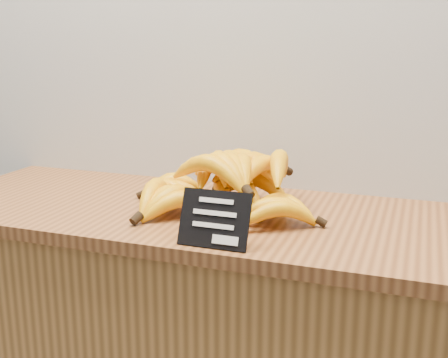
# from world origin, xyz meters

# --- Properties ---
(counter_top) EXTENTS (1.53, 0.54, 0.03)m
(counter_top) POSITION_xyz_m (-0.16, 2.75, 0.92)
(counter_top) COLOR brown
(counter_top) RESTS_ON counter
(chalkboard_sign) EXTENTS (0.14, 0.05, 0.11)m
(chalkboard_sign) POSITION_xyz_m (-0.12, 2.53, 0.98)
(chalkboard_sign) COLOR black
(chalkboard_sign) RESTS_ON counter_top
(banana_pile) EXTENTS (0.50, 0.38, 0.13)m
(banana_pile) POSITION_xyz_m (-0.17, 2.77, 0.99)
(banana_pile) COLOR #F9B209
(banana_pile) RESTS_ON counter_top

